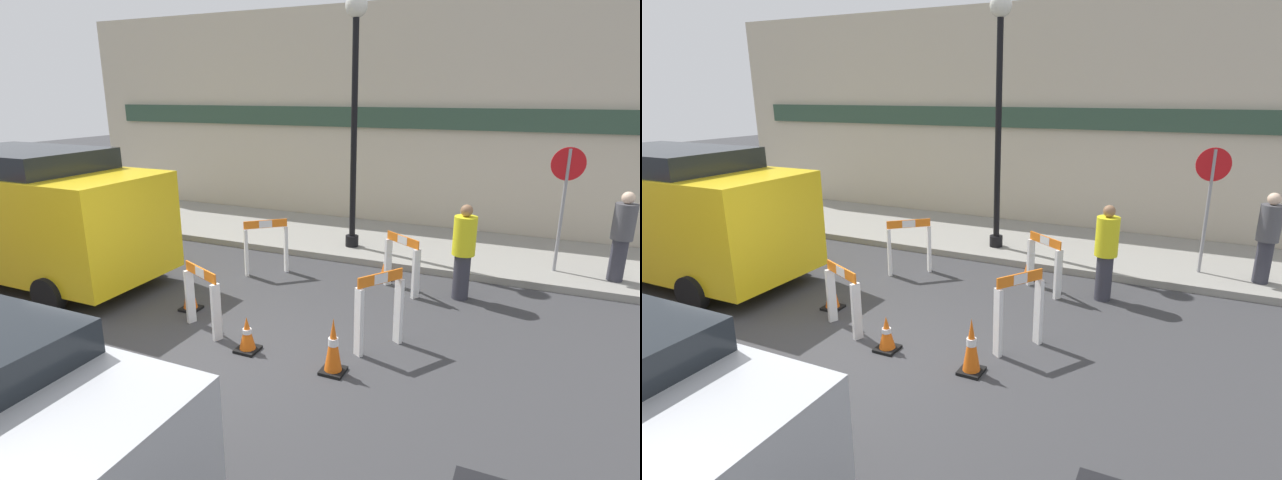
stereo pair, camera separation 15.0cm
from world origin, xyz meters
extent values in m
plane|color=#38383A|center=(0.00, 0.00, 0.00)|extent=(60.00, 60.00, 0.00)
cube|color=gray|center=(0.00, 6.09, 0.07)|extent=(18.00, 3.18, 0.14)
cube|color=#BCB29E|center=(0.00, 7.76, 2.75)|extent=(18.00, 0.12, 5.50)
cube|color=#2D4738|center=(0.00, 7.65, 2.80)|extent=(16.20, 0.10, 0.50)
cylinder|color=black|center=(0.39, 5.26, 0.26)|extent=(0.29, 0.29, 0.24)
cylinder|color=black|center=(0.39, 5.26, 2.49)|extent=(0.13, 0.13, 4.70)
sphere|color=silver|center=(0.39, 5.26, 5.01)|extent=(0.44, 0.44, 0.44)
cylinder|color=gray|center=(4.47, 5.33, 1.29)|extent=(0.06, 0.06, 2.30)
cylinder|color=red|center=(4.47, 5.33, 2.16)|extent=(0.59, 0.16, 0.60)
cube|color=white|center=(-0.61, 0.94, 0.42)|extent=(0.11, 0.14, 0.84)
cube|color=white|center=(0.09, 0.63, 0.42)|extent=(0.11, 0.14, 0.84)
cube|color=orange|center=(-0.26, 0.79, 0.92)|extent=(0.77, 0.36, 0.15)
cube|color=white|center=(-0.26, 0.79, 0.92)|extent=(0.24, 0.13, 0.14)
cube|color=white|center=(2.07, 1.03, 0.48)|extent=(0.14, 0.12, 0.96)
cube|color=white|center=(2.45, 1.60, 0.48)|extent=(0.14, 0.12, 0.96)
cube|color=orange|center=(2.26, 1.31, 1.03)|extent=(0.43, 0.63, 0.15)
cube|color=white|center=(2.26, 1.31, 1.03)|extent=(0.15, 0.20, 0.14)
cube|color=white|center=(2.29, 3.26, 0.44)|extent=(0.12, 0.14, 0.87)
cube|color=white|center=(1.68, 3.69, 0.44)|extent=(0.12, 0.14, 0.87)
cube|color=orange|center=(1.98, 3.48, 0.95)|extent=(0.68, 0.48, 0.15)
cube|color=white|center=(1.98, 3.48, 0.95)|extent=(0.22, 0.16, 0.14)
cube|color=white|center=(-0.34, 3.55, 0.46)|extent=(0.13, 0.14, 0.92)
cube|color=white|center=(-0.93, 3.04, 0.46)|extent=(0.13, 0.14, 0.92)
cube|color=orange|center=(-0.64, 3.30, 1.00)|extent=(0.64, 0.57, 0.15)
cube|color=white|center=(-0.64, 3.30, 1.00)|extent=(0.21, 0.19, 0.14)
cube|color=black|center=(0.65, 0.53, 0.02)|extent=(0.30, 0.30, 0.04)
cone|color=orange|center=(0.65, 0.53, 0.27)|extent=(0.23, 0.23, 0.46)
cylinder|color=white|center=(0.65, 0.53, 0.29)|extent=(0.13, 0.13, 0.06)
cube|color=black|center=(-0.91, 1.31, 0.02)|extent=(0.30, 0.30, 0.04)
cone|color=orange|center=(-0.91, 1.31, 0.32)|extent=(0.23, 0.23, 0.56)
cylinder|color=white|center=(-0.91, 1.31, 0.35)|extent=(0.13, 0.13, 0.08)
cube|color=black|center=(1.56, 4.00, 0.02)|extent=(0.30, 0.30, 0.04)
cone|color=orange|center=(1.56, 4.00, 0.30)|extent=(0.23, 0.22, 0.52)
cylinder|color=white|center=(1.56, 4.00, 0.32)|extent=(0.13, 0.13, 0.07)
cube|color=black|center=(1.92, 0.49, 0.02)|extent=(0.30, 0.30, 0.04)
cone|color=orange|center=(1.92, 0.49, 0.39)|extent=(0.22, 0.23, 0.70)
cylinder|color=white|center=(1.92, 0.49, 0.42)|extent=(0.13, 0.13, 0.10)
cylinder|color=#33333D|center=(3.00, 3.57, 0.39)|extent=(0.37, 0.37, 0.79)
cylinder|color=yellow|center=(3.00, 3.57, 1.11)|extent=(0.52, 0.52, 0.65)
sphere|color=#8E6647|center=(3.00, 3.57, 1.54)|extent=(0.27, 0.27, 0.20)
cylinder|color=#33333D|center=(5.46, 5.21, 0.52)|extent=(0.34, 0.34, 0.77)
cylinder|color=#4C4C51|center=(5.46, 5.21, 1.23)|extent=(0.48, 0.48, 0.64)
sphere|color=beige|center=(5.46, 5.21, 1.65)|extent=(0.28, 0.28, 0.21)
cube|color=yellow|center=(-4.51, 1.33, 1.18)|extent=(5.28, 2.09, 1.76)
cube|color=#1E2328|center=(-4.51, 1.33, 2.06)|extent=(2.90, 1.92, 0.74)
cylinder|color=black|center=(-2.88, 2.38, 0.30)|extent=(0.60, 0.18, 0.60)
cylinder|color=black|center=(-2.88, 0.29, 0.30)|extent=(0.60, 0.18, 0.60)
cylinder|color=black|center=(-6.15, 2.38, 0.30)|extent=(0.60, 0.18, 0.60)
camera|label=1|loc=(4.03, -4.65, 3.37)|focal=28.00mm
camera|label=2|loc=(4.17, -4.59, 3.37)|focal=28.00mm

